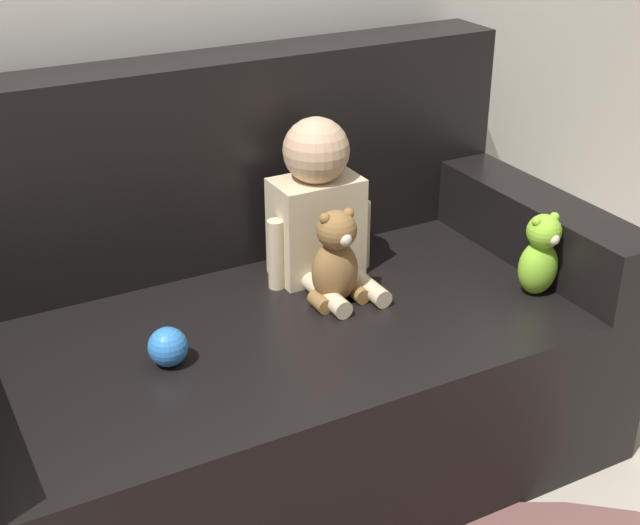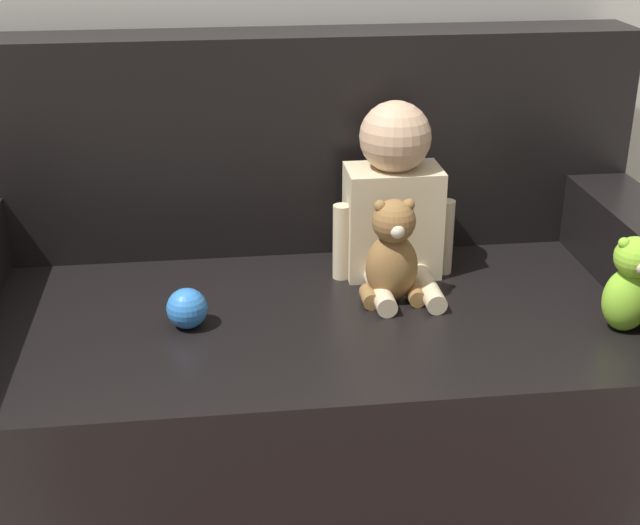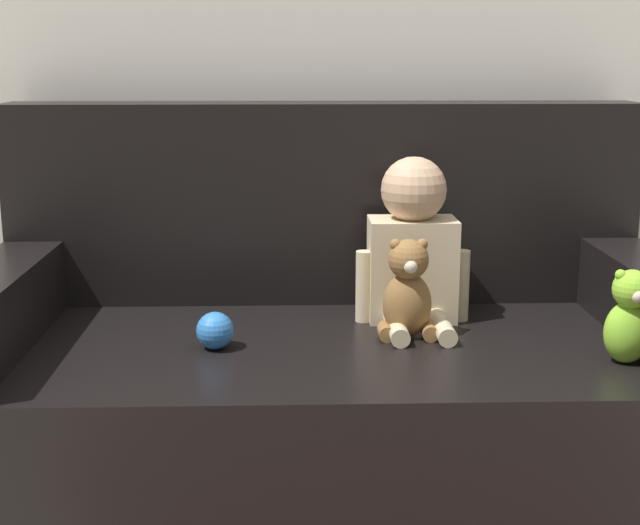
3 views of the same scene
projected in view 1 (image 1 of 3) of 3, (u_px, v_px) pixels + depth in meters
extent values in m
plane|color=#B7AD99|center=(267.00, 462.00, 2.38)|extent=(12.00, 12.00, 0.00)
cube|color=black|center=(265.00, 392.00, 2.27)|extent=(1.74, 0.90, 0.45)
cube|color=black|center=(201.00, 164.00, 2.33)|extent=(1.74, 0.18, 0.55)
cube|color=black|center=(520.00, 219.00, 2.47)|extent=(0.16, 0.90, 0.19)
cube|color=beige|center=(316.00, 227.00, 2.32)|extent=(0.23, 0.14, 0.27)
sphere|color=tan|center=(316.00, 151.00, 2.22)|extent=(0.17, 0.17, 0.17)
cylinder|color=beige|center=(327.00, 295.00, 2.22)|extent=(0.05, 0.18, 0.05)
cylinder|color=beige|center=(366.00, 285.00, 2.26)|extent=(0.05, 0.18, 0.05)
cylinder|color=beige|center=(276.00, 254.00, 2.26)|extent=(0.04, 0.04, 0.19)
cylinder|color=beige|center=(362.00, 234.00, 2.37)|extent=(0.04, 0.04, 0.19)
ellipsoid|color=olive|center=(335.00, 272.00, 2.20)|extent=(0.12, 0.10, 0.16)
sphere|color=olive|center=(337.00, 230.00, 2.15)|extent=(0.10, 0.10, 0.10)
sphere|color=olive|center=(325.00, 219.00, 2.12)|extent=(0.03, 0.03, 0.03)
sphere|color=olive|center=(348.00, 213.00, 2.14)|extent=(0.03, 0.03, 0.03)
sphere|color=beige|center=(345.00, 239.00, 2.12)|extent=(0.03, 0.03, 0.03)
cylinder|color=olive|center=(320.00, 302.00, 2.19)|extent=(0.04, 0.06, 0.04)
cylinder|color=olive|center=(357.00, 292.00, 2.24)|extent=(0.04, 0.06, 0.04)
ellipsoid|color=#8CD133|center=(538.00, 267.00, 2.25)|extent=(0.11, 0.09, 0.14)
sphere|color=#8CD133|center=(544.00, 231.00, 2.20)|extent=(0.09, 0.09, 0.09)
sphere|color=#8CD133|center=(537.00, 222.00, 2.17)|extent=(0.02, 0.02, 0.02)
sphere|color=#8CD133|center=(554.00, 217.00, 2.19)|extent=(0.02, 0.02, 0.02)
sphere|color=beige|center=(553.00, 239.00, 2.17)|extent=(0.03, 0.03, 0.03)
sphere|color=#337FDB|center=(168.00, 347.00, 1.96)|extent=(0.09, 0.09, 0.09)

